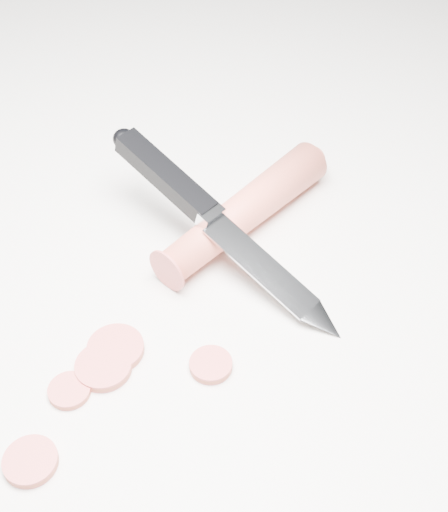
{
  "coord_description": "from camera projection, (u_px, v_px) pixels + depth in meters",
  "views": [
    {
      "loc": [
        0.04,
        -0.32,
        0.42
      ],
      "look_at": [
        0.06,
        0.06,
        0.02
      ],
      "focal_mm": 50.0,
      "sensor_mm": 36.0,
      "label": 1
    }
  ],
  "objects": [
    {
      "name": "kitchen_knife",
      "position": [
        223.0,
        225.0,
        0.56
      ],
      "size": [
        0.19,
        0.19,
        0.07
      ],
      "primitive_type": null,
      "color": "silver",
      "rests_on": "ground"
    },
    {
      "name": "carrot_slice_3",
      "position": [
        103.0,
        367.0,
        0.51
      ],
      "size": [
        0.04,
        0.04,
        0.01
      ],
      "primitive_type": "cylinder",
      "color": "#C54643",
      "rests_on": "ground"
    },
    {
      "name": "ground",
      "position": [
        147.0,
        336.0,
        0.53
      ],
      "size": [
        2.4,
        2.4,
        0.0
      ],
      "primitive_type": "plane",
      "color": "silver",
      "rests_on": "ground"
    },
    {
      "name": "carrot",
      "position": [
        244.0,
        211.0,
        0.6
      ],
      "size": [
        0.15,
        0.15,
        0.03
      ],
      "primitive_type": "cylinder",
      "rotation": [
        1.57,
        0.0,
        -0.8
      ],
      "color": "#D95341",
      "rests_on": "ground"
    },
    {
      "name": "carrot_slice_0",
      "position": [
        116.0,
        348.0,
        0.52
      ],
      "size": [
        0.04,
        0.04,
        0.01
      ],
      "primitive_type": "cylinder",
      "color": "#C54643",
      "rests_on": "ground"
    },
    {
      "name": "carrot_slice_1",
      "position": [
        69.0,
        391.0,
        0.49
      ],
      "size": [
        0.03,
        0.03,
        0.01
      ],
      "primitive_type": "cylinder",
      "color": "#C54643",
      "rests_on": "ground"
    },
    {
      "name": "carrot_slice_4",
      "position": [
        211.0,
        365.0,
        0.51
      ],
      "size": [
        0.03,
        0.03,
        0.01
      ],
      "primitive_type": "cylinder",
      "color": "#C54643",
      "rests_on": "ground"
    },
    {
      "name": "carrot_slice_2",
      "position": [
        30.0,
        461.0,
        0.46
      ],
      "size": [
        0.04,
        0.04,
        0.01
      ],
      "primitive_type": "cylinder",
      "color": "#C54643",
      "rests_on": "ground"
    }
  ]
}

